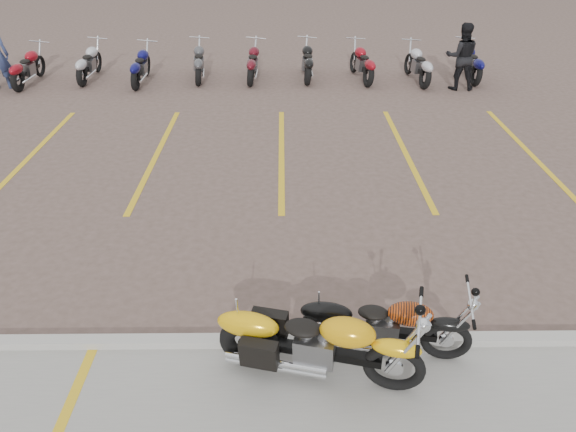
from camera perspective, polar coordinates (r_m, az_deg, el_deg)
ground at (r=8.69m, az=-0.66°, el=-4.04°), size 100.00×100.00×0.00m
curb at (r=7.06m, az=-0.66°, el=-12.59°), size 60.00×0.18×0.12m
parking_stripes at (r=12.23m, az=-0.66°, el=6.34°), size 38.00×5.50×0.01m
yellow_cruiser at (r=6.41m, az=2.78°, el=-12.86°), size 2.30×0.71×0.96m
flame_cruiser at (r=6.83m, az=9.44°, el=-10.92°), size 2.01×0.47×0.83m
person_b at (r=17.26m, az=17.22°, el=15.22°), size 0.97×0.79×1.87m
bg_bike_row at (r=17.54m, az=-6.55°, el=15.21°), size 15.63×2.04×1.10m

